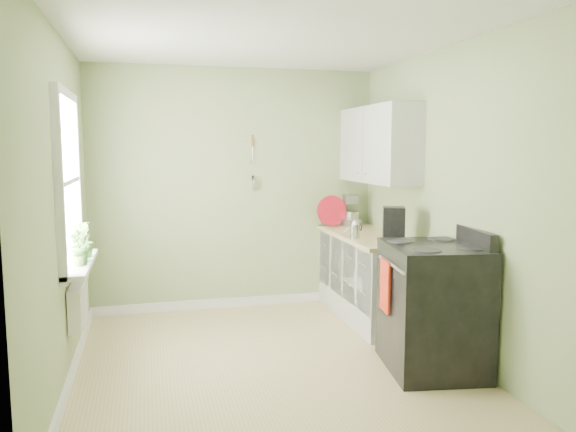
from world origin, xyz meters
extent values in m
cube|color=tan|center=(0.00, 0.00, -0.01)|extent=(3.20, 3.60, 0.02)
cube|color=white|center=(0.00, 0.00, 2.71)|extent=(3.20, 3.60, 0.02)
cube|color=#91A26E|center=(0.00, 1.81, 1.35)|extent=(3.20, 0.02, 2.70)
cube|color=#91A26E|center=(-1.61, 0.00, 1.35)|extent=(0.02, 3.60, 2.70)
cube|color=#91A26E|center=(1.61, 0.00, 1.35)|extent=(0.02, 3.60, 2.70)
cube|color=white|center=(1.30, 1.00, 0.43)|extent=(0.60, 1.60, 0.87)
cube|color=#D1BE80|center=(1.29, 1.00, 0.89)|extent=(0.64, 1.60, 0.04)
cube|color=white|center=(1.43, 1.10, 1.85)|extent=(0.35, 1.40, 0.80)
cube|color=white|center=(-1.59, 0.30, 1.55)|extent=(0.02, 1.00, 1.30)
cube|color=white|center=(-1.57, 0.30, 2.24)|extent=(0.06, 1.14, 0.07)
cube|color=white|center=(-1.57, 0.30, 0.86)|extent=(0.06, 1.14, 0.07)
cube|color=white|center=(-1.57, 0.30, 1.55)|extent=(0.04, 1.00, 0.04)
cube|color=white|center=(-1.51, 0.30, 0.88)|extent=(0.18, 1.14, 0.04)
cube|color=white|center=(-1.54, 0.25, 0.55)|extent=(0.12, 0.50, 0.35)
cylinder|color=#D1BE80|center=(0.20, 1.78, 1.88)|extent=(0.02, 0.02, 0.10)
cylinder|color=silver|center=(0.20, 1.78, 1.76)|extent=(0.01, 0.01, 0.16)
cylinder|color=silver|center=(0.20, 1.78, 1.42)|extent=(0.01, 0.14, 0.14)
cube|color=black|center=(1.27, -0.42, 0.50)|extent=(0.85, 0.95, 1.01)
cube|color=black|center=(1.27, -0.42, 1.02)|extent=(0.85, 0.95, 0.03)
cube|color=black|center=(1.60, -0.42, 1.09)|extent=(0.19, 0.85, 0.16)
cylinder|color=#B2B2B7|center=(0.90, -0.42, 0.89)|extent=(0.13, 0.69, 0.02)
cube|color=#AC2713|center=(0.90, -0.31, 0.69)|extent=(0.06, 0.25, 0.43)
cube|color=#B2B2B7|center=(1.35, 1.72, 0.95)|extent=(0.24, 0.32, 0.08)
cube|color=#B2B2B7|center=(1.35, 1.85, 1.09)|extent=(0.13, 0.09, 0.22)
cube|color=#B2B2B7|center=(1.35, 1.74, 1.22)|extent=(0.18, 0.32, 0.10)
sphere|color=#B2B2B7|center=(1.35, 1.85, 1.25)|extent=(0.12, 0.12, 0.12)
cylinder|color=silver|center=(1.35, 1.66, 1.01)|extent=(0.17, 0.17, 0.14)
cylinder|color=silver|center=(1.05, 0.78, 0.98)|extent=(0.10, 0.10, 0.14)
cone|color=silver|center=(1.05, 0.78, 1.07)|extent=(0.10, 0.10, 0.04)
cylinder|color=silver|center=(0.97, 0.78, 1.00)|extent=(0.10, 0.02, 0.08)
cube|color=black|center=(1.29, 0.39, 1.09)|extent=(0.27, 0.28, 0.35)
cylinder|color=black|center=(1.26, 0.39, 0.98)|extent=(0.11, 0.11, 0.12)
cylinder|color=#A30F20|center=(1.12, 1.72, 1.09)|extent=(0.36, 0.08, 0.36)
cylinder|color=beige|center=(1.12, 0.30, 0.94)|extent=(0.06, 0.06, 0.06)
cylinder|color=#A30F20|center=(1.12, 0.30, 0.98)|extent=(0.07, 0.07, 0.01)
imported|color=#3C6B2A|center=(-1.50, 0.11, 1.04)|extent=(0.17, 0.14, 0.29)
imported|color=#3C6B2A|center=(-1.50, 0.18, 1.07)|extent=(0.20, 0.22, 0.33)
imported|color=#3C6B2A|center=(-1.50, 0.49, 1.05)|extent=(0.19, 0.19, 0.30)
camera|label=1|loc=(-0.98, -4.46, 1.82)|focal=35.00mm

